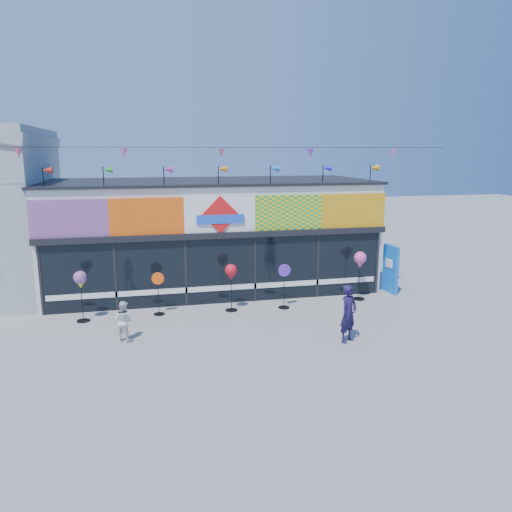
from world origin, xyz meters
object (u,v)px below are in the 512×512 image
object	(u,v)px
blue_sign	(390,269)
spinner_4	(360,261)
spinner_0	(80,281)
spinner_3	(284,285)
spinner_1	(158,292)
adult_man	(348,314)
spinner_2	(231,274)
child	(124,321)

from	to	relation	value
blue_sign	spinner_4	distance (m)	1.70
spinner_0	blue_sign	bearing A→B (deg)	4.70
blue_sign	spinner_3	bearing A→B (deg)	-172.54
blue_sign	spinner_4	xyz separation A→B (m)	(-1.51, -0.60, 0.49)
spinner_1	adult_man	distance (m)	6.14
spinner_2	spinner_4	size ratio (longest dim) A/B	0.91
spinner_2	child	bearing A→B (deg)	-150.10
blue_sign	spinner_1	distance (m)	8.55
spinner_2	spinner_3	world-z (taller)	spinner_2
spinner_3	adult_man	distance (m)	3.42
spinner_0	adult_man	xyz separation A→B (m)	(7.35, -3.38, -0.48)
spinner_1	adult_man	xyz separation A→B (m)	(5.02, -3.53, 0.07)
spinner_2	spinner_3	bearing A→B (deg)	-3.50
spinner_2	spinner_3	distance (m)	1.84
spinner_0	spinner_3	world-z (taller)	spinner_0
spinner_1	spinner_3	size ratio (longest dim) A/B	0.93
spinner_3	spinner_4	bearing A→B (deg)	7.31
spinner_4	child	world-z (taller)	spinner_4
spinner_3	adult_man	world-z (taller)	adult_man
spinner_2	spinner_4	bearing A→B (deg)	3.19
spinner_0	spinner_4	world-z (taller)	spinner_4
spinner_0	child	bearing A→B (deg)	-55.90
spinner_4	adult_man	size ratio (longest dim) A/B	1.08
spinner_3	spinner_4	world-z (taller)	spinner_4
spinner_3	spinner_1	bearing A→B (deg)	176.85
spinner_1	child	bearing A→B (deg)	-116.49
adult_man	child	size ratio (longest dim) A/B	1.42
spinner_0	spinner_2	xyz separation A→B (m)	(4.68, 0.03, -0.02)
spinner_1	spinner_4	size ratio (longest dim) A/B	0.81
blue_sign	spinner_4	size ratio (longest dim) A/B	1.03
blue_sign	spinner_1	xyz separation A→B (m)	(-8.51, -0.74, -0.16)
spinner_2	adult_man	distance (m)	4.35
spinner_0	spinner_1	xyz separation A→B (m)	(2.32, 0.15, -0.55)
spinner_2	spinner_3	xyz separation A→B (m)	(1.78, -0.11, -0.46)
spinner_3	spinner_4	distance (m)	2.95
spinner_0	spinner_1	world-z (taller)	spinner_0
child	spinner_0	bearing A→B (deg)	-21.54
spinner_4	spinner_2	bearing A→B (deg)	-176.81
spinner_0	spinner_1	bearing A→B (deg)	3.64
spinner_3	adult_man	bearing A→B (deg)	-74.87
child	spinner_3	bearing A→B (deg)	-126.06
adult_man	spinner_4	bearing A→B (deg)	28.86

